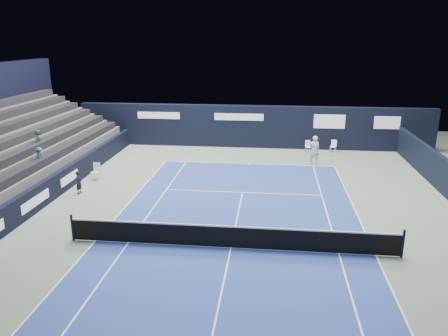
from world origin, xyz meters
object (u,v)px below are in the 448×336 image
object	(u,v)px
folding_chair_back_b	(333,145)
line_judge_chair	(96,170)
folding_chair_back_a	(308,144)
tennis_player	(314,150)
tennis_net	(231,236)

from	to	relation	value
folding_chair_back_b	line_judge_chair	bearing A→B (deg)	-128.67
folding_chair_back_a	tennis_player	size ratio (longest dim) A/B	0.46
folding_chair_back_a	line_judge_chair	world-z (taller)	line_judge_chair
folding_chair_back_a	line_judge_chair	bearing A→B (deg)	-167.33
folding_chair_back_a	tennis_player	distance (m)	3.07
line_judge_chair	tennis_net	world-z (taller)	tennis_net
tennis_net	tennis_player	bearing A→B (deg)	71.35
folding_chair_back_a	folding_chair_back_b	distance (m)	1.82
tennis_net	tennis_player	size ratio (longest dim) A/B	6.96
tennis_net	folding_chair_back_b	bearing A→B (deg)	69.52
folding_chair_back_a	tennis_net	distance (m)	15.96
tennis_player	line_judge_chair	bearing A→B (deg)	-159.97
folding_chair_back_a	tennis_net	world-z (taller)	tennis_net
folding_chair_back_b	tennis_net	bearing A→B (deg)	-87.80
line_judge_chair	tennis_player	xyz separation A→B (m)	(12.74, 4.64, 0.38)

